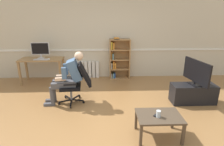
{
  "coord_description": "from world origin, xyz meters",
  "views": [
    {
      "loc": [
        -0.0,
        -3.19,
        2.02
      ],
      "look_at": [
        0.15,
        0.85,
        0.7
      ],
      "focal_mm": 28.75,
      "sensor_mm": 36.0,
      "label": 1
    }
  ],
  "objects_px": {
    "person_seated": "(68,77)",
    "bookshelf": "(118,59)",
    "coffee_table": "(159,118)",
    "drinking_glass": "(159,114)",
    "computer_mouse": "(49,59)",
    "office_chair": "(77,82)",
    "spare_remote": "(157,115)",
    "keyboard": "(41,59)",
    "radiator": "(86,70)",
    "computer_desk": "(42,62)",
    "tv_stand": "(193,93)",
    "imac_monitor": "(40,49)",
    "tv_screen": "(196,72)"
  },
  "relations": [
    {
      "from": "keyboard",
      "to": "person_seated",
      "type": "height_order",
      "value": "person_seated"
    },
    {
      "from": "coffee_table",
      "to": "drinking_glass",
      "type": "relative_size",
      "value": 6.53
    },
    {
      "from": "tv_stand",
      "to": "drinking_glass",
      "type": "distance_m",
      "value": 1.79
    },
    {
      "from": "coffee_table",
      "to": "spare_remote",
      "type": "distance_m",
      "value": 0.08
    },
    {
      "from": "computer_mouse",
      "to": "person_seated",
      "type": "relative_size",
      "value": 0.08
    },
    {
      "from": "computer_mouse",
      "to": "coffee_table",
      "type": "height_order",
      "value": "computer_mouse"
    },
    {
      "from": "tv_screen",
      "to": "spare_remote",
      "type": "relative_size",
      "value": 6.01
    },
    {
      "from": "bookshelf",
      "to": "imac_monitor",
      "type": "bearing_deg",
      "value": -174.79
    },
    {
      "from": "computer_desk",
      "to": "coffee_table",
      "type": "xyz_separation_m",
      "value": [
        2.82,
        -2.74,
        -0.28
      ]
    },
    {
      "from": "office_chair",
      "to": "person_seated",
      "type": "height_order",
      "value": "person_seated"
    },
    {
      "from": "keyboard",
      "to": "spare_remote",
      "type": "height_order",
      "value": "keyboard"
    },
    {
      "from": "computer_desk",
      "to": "person_seated",
      "type": "bearing_deg",
      "value": -52.64
    },
    {
      "from": "spare_remote",
      "to": "person_seated",
      "type": "bearing_deg",
      "value": -172.78
    },
    {
      "from": "imac_monitor",
      "to": "computer_mouse",
      "type": "bearing_deg",
      "value": -35.15
    },
    {
      "from": "spare_remote",
      "to": "drinking_glass",
      "type": "bearing_deg",
      "value": -31.05
    },
    {
      "from": "computer_desk",
      "to": "computer_mouse",
      "type": "bearing_deg",
      "value": -25.08
    },
    {
      "from": "imac_monitor",
      "to": "coffee_table",
      "type": "xyz_separation_m",
      "value": [
        2.84,
        -2.82,
        -0.67
      ]
    },
    {
      "from": "person_seated",
      "to": "tv_screen",
      "type": "height_order",
      "value": "person_seated"
    },
    {
      "from": "computer_desk",
      "to": "computer_mouse",
      "type": "relative_size",
      "value": 12.63
    },
    {
      "from": "person_seated",
      "to": "coffee_table",
      "type": "height_order",
      "value": "person_seated"
    },
    {
      "from": "imac_monitor",
      "to": "bookshelf",
      "type": "xyz_separation_m",
      "value": [
        2.37,
        0.22,
        -0.38
      ]
    },
    {
      "from": "computer_desk",
      "to": "office_chair",
      "type": "distance_m",
      "value": 1.87
    },
    {
      "from": "keyboard",
      "to": "tv_screen",
      "type": "distance_m",
      "value": 4.21
    },
    {
      "from": "person_seated",
      "to": "radiator",
      "type": "bearing_deg",
      "value": 167.72
    },
    {
      "from": "computer_desk",
      "to": "bookshelf",
      "type": "xyz_separation_m",
      "value": [
        2.35,
        0.29,
        0.01
      ]
    },
    {
      "from": "radiator",
      "to": "drinking_glass",
      "type": "bearing_deg",
      "value": -64.63
    },
    {
      "from": "person_seated",
      "to": "tv_stand",
      "type": "xyz_separation_m",
      "value": [
        2.94,
        -0.1,
        -0.43
      ]
    },
    {
      "from": "office_chair",
      "to": "coffee_table",
      "type": "bearing_deg",
      "value": 43.57
    },
    {
      "from": "person_seated",
      "to": "drinking_glass",
      "type": "xyz_separation_m",
      "value": [
        1.72,
        -1.39,
        -0.18
      ]
    },
    {
      "from": "computer_desk",
      "to": "tv_stand",
      "type": "relative_size",
      "value": 1.24
    },
    {
      "from": "person_seated",
      "to": "bookshelf",
      "type": "bearing_deg",
      "value": 137.48
    },
    {
      "from": "imac_monitor",
      "to": "office_chair",
      "type": "distance_m",
      "value": 2.01
    },
    {
      "from": "person_seated",
      "to": "tv_stand",
      "type": "height_order",
      "value": "person_seated"
    },
    {
      "from": "computer_desk",
      "to": "tv_stand",
      "type": "xyz_separation_m",
      "value": [
        4.01,
        -1.5,
        -0.41
      ]
    },
    {
      "from": "computer_mouse",
      "to": "person_seated",
      "type": "bearing_deg",
      "value": -57.6
    },
    {
      "from": "computer_mouse",
      "to": "person_seated",
      "type": "height_order",
      "value": "person_seated"
    },
    {
      "from": "radiator",
      "to": "tv_screen",
      "type": "relative_size",
      "value": 0.94
    },
    {
      "from": "office_chair",
      "to": "spare_remote",
      "type": "bearing_deg",
      "value": 42.93
    },
    {
      "from": "imac_monitor",
      "to": "computer_mouse",
      "type": "distance_m",
      "value": 0.43
    },
    {
      "from": "person_seated",
      "to": "tv_screen",
      "type": "relative_size",
      "value": 1.37
    },
    {
      "from": "radiator",
      "to": "bookshelf",
      "type": "bearing_deg",
      "value": -5.16
    },
    {
      "from": "office_chair",
      "to": "tv_stand",
      "type": "xyz_separation_m",
      "value": [
        2.75,
        -0.12,
        -0.29
      ]
    },
    {
      "from": "computer_desk",
      "to": "radiator",
      "type": "relative_size",
      "value": 1.49
    },
    {
      "from": "radiator",
      "to": "spare_remote",
      "type": "height_order",
      "value": "radiator"
    },
    {
      "from": "tv_screen",
      "to": "spare_remote",
      "type": "xyz_separation_m",
      "value": [
        -1.24,
        -1.23,
        -0.34
      ]
    },
    {
      "from": "tv_stand",
      "to": "imac_monitor",
      "type": "bearing_deg",
      "value": 158.63
    },
    {
      "from": "coffee_table",
      "to": "keyboard",
      "type": "bearing_deg",
      "value": 137.02
    },
    {
      "from": "imac_monitor",
      "to": "keyboard",
      "type": "xyz_separation_m",
      "value": [
        0.06,
        -0.22,
        -0.26
      ]
    },
    {
      "from": "keyboard",
      "to": "coffee_table",
      "type": "height_order",
      "value": "keyboard"
    },
    {
      "from": "imac_monitor",
      "to": "computer_mouse",
      "type": "xyz_separation_m",
      "value": [
        0.28,
        -0.2,
        -0.26
      ]
    }
  ]
}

